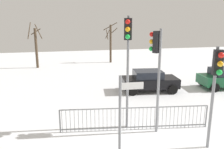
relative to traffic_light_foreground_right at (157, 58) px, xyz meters
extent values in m
cylinder|color=slate|center=(0.09, -0.11, -1.05)|extent=(0.11, 0.11, 4.52)
cube|color=black|center=(-0.01, 0.02, 0.66)|extent=(0.39, 0.37, 0.90)
sphere|color=red|center=(-0.17, 0.21, 0.96)|extent=(0.20, 0.20, 0.20)
sphere|color=orange|center=(-0.17, 0.21, 0.66)|extent=(0.20, 0.20, 0.20)
sphere|color=green|center=(-0.17, 0.21, 0.36)|extent=(0.20, 0.20, 0.20)
cylinder|color=slate|center=(-1.05, 0.66, -0.80)|extent=(0.11, 0.11, 5.04)
cube|color=black|center=(-1.11, 0.51, 1.17)|extent=(0.38, 0.32, 0.90)
sphere|color=red|center=(-1.20, 0.27, 1.47)|extent=(0.20, 0.20, 0.20)
sphere|color=orange|center=(-1.20, 0.27, 1.17)|extent=(0.20, 0.20, 0.20)
sphere|color=green|center=(-1.20, 0.27, 0.87)|extent=(0.20, 0.20, 0.20)
cylinder|color=slate|center=(1.53, -1.76, -1.34)|extent=(0.11, 0.11, 3.95)
cube|color=black|center=(1.48, -1.92, 0.09)|extent=(0.37, 0.31, 0.90)
sphere|color=red|center=(1.40, -2.15, 0.39)|extent=(0.20, 0.20, 0.20)
sphere|color=orange|center=(1.40, -2.15, 0.09)|extent=(0.20, 0.20, 0.20)
sphere|color=green|center=(1.40, -2.15, -0.21)|extent=(0.20, 0.20, 0.20)
cylinder|color=slate|center=(-2.17, -2.33, -1.70)|extent=(0.09, 0.09, 3.22)
cube|color=white|center=(-1.77, -2.34, -0.44)|extent=(0.70, 0.05, 0.22)
cube|color=slate|center=(-0.79, 0.27, -2.26)|extent=(6.61, 0.93, 0.04)
cube|color=slate|center=(-0.79, 0.27, -3.19)|extent=(6.61, 0.93, 0.04)
cylinder|color=slate|center=(-4.01, 0.71, -2.79)|extent=(0.02, 0.02, 1.05)
cylinder|color=slate|center=(-3.83, 0.68, -2.79)|extent=(0.02, 0.02, 1.05)
cylinder|color=slate|center=(-3.65, 0.66, -2.79)|extent=(0.02, 0.02, 1.05)
cylinder|color=slate|center=(-3.47, 0.63, -2.79)|extent=(0.02, 0.02, 1.05)
cylinder|color=slate|center=(-3.29, 0.61, -2.79)|extent=(0.02, 0.02, 1.05)
cylinder|color=slate|center=(-3.11, 0.59, -2.79)|extent=(0.02, 0.02, 1.05)
cylinder|color=slate|center=(-2.93, 0.56, -2.79)|extent=(0.02, 0.02, 1.05)
cylinder|color=slate|center=(-2.76, 0.54, -2.79)|extent=(0.02, 0.02, 1.05)
cylinder|color=slate|center=(-2.58, 0.51, -2.79)|extent=(0.02, 0.02, 1.05)
cylinder|color=slate|center=(-2.40, 0.49, -2.79)|extent=(0.02, 0.02, 1.05)
cylinder|color=slate|center=(-2.22, 0.47, -2.79)|extent=(0.02, 0.02, 1.05)
cylinder|color=slate|center=(-2.04, 0.44, -2.79)|extent=(0.02, 0.02, 1.05)
cylinder|color=slate|center=(-1.86, 0.42, -2.79)|extent=(0.02, 0.02, 1.05)
cylinder|color=slate|center=(-1.68, 0.39, -2.79)|extent=(0.02, 0.02, 1.05)
cylinder|color=slate|center=(-1.51, 0.37, -2.79)|extent=(0.02, 0.02, 1.05)
cylinder|color=slate|center=(-1.33, 0.35, -2.79)|extent=(0.02, 0.02, 1.05)
cylinder|color=slate|center=(-1.15, 0.32, -2.79)|extent=(0.02, 0.02, 1.05)
cylinder|color=slate|center=(-0.97, 0.30, -2.79)|extent=(0.02, 0.02, 1.05)
cylinder|color=slate|center=(-0.79, 0.27, -2.79)|extent=(0.02, 0.02, 1.05)
cylinder|color=slate|center=(-0.61, 0.25, -2.79)|extent=(0.02, 0.02, 1.05)
cylinder|color=slate|center=(-0.43, 0.22, -2.79)|extent=(0.02, 0.02, 1.05)
cylinder|color=slate|center=(-0.26, 0.20, -2.79)|extent=(0.02, 0.02, 1.05)
cylinder|color=slate|center=(-0.08, 0.18, -2.79)|extent=(0.02, 0.02, 1.05)
cylinder|color=slate|center=(0.10, 0.15, -2.79)|extent=(0.02, 0.02, 1.05)
cylinder|color=slate|center=(0.28, 0.13, -2.79)|extent=(0.02, 0.02, 1.05)
cylinder|color=slate|center=(0.46, 0.10, -2.79)|extent=(0.02, 0.02, 1.05)
cylinder|color=slate|center=(0.64, 0.08, -2.79)|extent=(0.02, 0.02, 1.05)
cylinder|color=slate|center=(0.82, 0.06, -2.79)|extent=(0.02, 0.02, 1.05)
cylinder|color=slate|center=(0.99, 0.03, -2.79)|extent=(0.02, 0.02, 1.05)
cylinder|color=slate|center=(1.17, 0.01, -2.79)|extent=(0.02, 0.02, 1.05)
cylinder|color=slate|center=(1.35, -0.02, -2.79)|extent=(0.02, 0.02, 1.05)
cylinder|color=slate|center=(1.53, -0.04, -2.79)|extent=(0.02, 0.02, 1.05)
cylinder|color=slate|center=(1.71, -0.06, -2.79)|extent=(0.02, 0.02, 1.05)
cylinder|color=slate|center=(1.89, -0.09, -2.79)|extent=(0.02, 0.02, 1.05)
cylinder|color=slate|center=(2.07, -0.11, -2.79)|extent=(0.02, 0.02, 1.05)
cylinder|color=slate|center=(2.25, -0.14, -2.79)|extent=(0.02, 0.02, 1.05)
cylinder|color=slate|center=(2.42, -0.16, -2.79)|extent=(0.02, 0.02, 1.05)
cylinder|color=slate|center=(-4.10, 0.72, -2.79)|extent=(0.06, 0.06, 1.05)
cylinder|color=slate|center=(2.51, -0.17, -2.79)|extent=(0.06, 0.06, 1.05)
cube|color=black|center=(2.00, 5.60, -2.67)|extent=(3.97, 2.13, 0.65)
cube|color=#1E232D|center=(1.85, 5.62, -2.12)|extent=(2.06, 1.71, 0.55)
cylinder|color=black|center=(3.44, 6.29, -2.99)|extent=(0.66, 0.29, 0.64)
cylinder|color=black|center=(3.24, 4.60, -2.99)|extent=(0.66, 0.29, 0.64)
cylinder|color=black|center=(0.76, 6.60, -2.99)|extent=(0.66, 0.29, 0.64)
cylinder|color=black|center=(0.56, 4.91, -2.99)|extent=(0.66, 0.29, 0.64)
cylinder|color=black|center=(6.44, 6.09, -2.99)|extent=(0.66, 0.28, 0.64)
cylinder|color=black|center=(6.28, 4.40, -2.99)|extent=(0.66, 0.28, 0.64)
cylinder|color=#473828|center=(-6.36, 15.63, -1.30)|extent=(0.26, 0.26, 4.03)
cylinder|color=#473828|center=(-6.34, 16.11, 0.35)|extent=(1.00, 0.15, 0.66)
cylinder|color=#473828|center=(-6.93, 15.74, 0.48)|extent=(0.32, 1.22, 1.62)
cylinder|color=#473828|center=(-6.01, 15.38, 0.38)|extent=(0.64, 0.83, 1.49)
cylinder|color=#473828|center=(1.67, 17.03, -1.16)|extent=(0.24, 0.24, 4.30)
cylinder|color=#473828|center=(2.15, 17.25, 0.31)|extent=(0.55, 1.04, 0.69)
cylinder|color=#473828|center=(1.28, 17.02, -0.11)|extent=(0.09, 0.85, 1.07)
cylinder|color=#473828|center=(1.38, 17.31, -0.07)|extent=(0.67, 0.69, 0.97)
cylinder|color=#473828|center=(1.79, 17.81, 0.77)|extent=(1.61, 0.33, 0.93)
camera|label=1|loc=(-3.87, -8.91, 1.57)|focal=37.03mm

